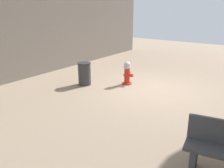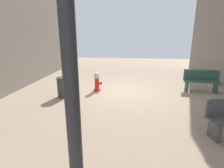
{
  "view_description": "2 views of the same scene",
  "coord_description": "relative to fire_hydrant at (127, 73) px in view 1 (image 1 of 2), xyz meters",
  "views": [
    {
      "loc": [
        -3.33,
        7.2,
        2.73
      ],
      "look_at": [
        0.58,
        1.76,
        0.57
      ],
      "focal_mm": 39.11,
      "sensor_mm": 36.0,
      "label": 1
    },
    {
      "loc": [
        -0.33,
        7.42,
        2.42
      ],
      "look_at": [
        0.33,
        1.39,
        0.72
      ],
      "focal_mm": 27.96,
      "sensor_mm": 36.0,
      "label": 2
    }
  ],
  "objects": [
    {
      "name": "ground_plane",
      "position": [
        -1.16,
        -0.02,
        -0.42
      ],
      "size": [
        23.4,
        23.4,
        0.0
      ],
      "primitive_type": "plane",
      "color": "tan"
    },
    {
      "name": "trash_bin",
      "position": [
        1.21,
        0.94,
        -0.01
      ],
      "size": [
        0.47,
        0.47,
        0.8
      ],
      "color": "#38383D",
      "rests_on": "ground_plane"
    },
    {
      "name": "fire_hydrant",
      "position": [
        0.0,
        0.0,
        0.0
      ],
      "size": [
        0.41,
        0.43,
        0.83
      ],
      "color": "red",
      "rests_on": "ground_plane"
    }
  ]
}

